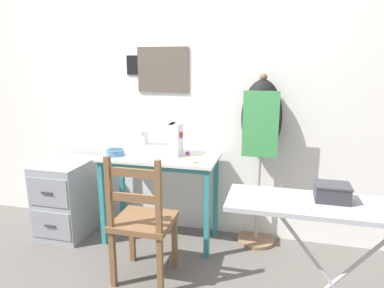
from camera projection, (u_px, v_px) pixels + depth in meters
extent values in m
plane|color=#5B5651|center=(152.00, 252.00, 2.78)|extent=(14.00, 14.00, 0.00)
cube|color=silver|center=(169.00, 89.00, 2.97)|extent=(10.00, 0.05, 2.55)
cube|color=brown|center=(163.00, 70.00, 2.91)|extent=(0.45, 0.02, 0.38)
cube|color=black|center=(135.00, 65.00, 2.97)|extent=(0.15, 0.01, 0.16)
cube|color=silver|center=(159.00, 157.00, 2.82)|extent=(0.96, 0.45, 0.02)
cube|color=teal|center=(151.00, 167.00, 2.65)|extent=(0.88, 0.03, 0.04)
cube|color=teal|center=(103.00, 203.00, 2.84)|extent=(0.04, 0.04, 0.73)
cube|color=teal|center=(207.00, 215.00, 2.63)|extent=(0.04, 0.04, 0.73)
cube|color=teal|center=(122.00, 188.00, 3.19)|extent=(0.04, 0.04, 0.73)
cube|color=teal|center=(216.00, 197.00, 2.98)|extent=(0.04, 0.04, 0.73)
cube|color=white|center=(161.00, 150.00, 2.84)|extent=(0.33, 0.18, 0.08)
cube|color=white|center=(175.00, 135.00, 2.78)|extent=(0.09, 0.15, 0.19)
cube|color=white|center=(158.00, 127.00, 2.80)|extent=(0.29, 0.14, 0.07)
cube|color=white|center=(144.00, 137.00, 2.85)|extent=(0.04, 0.10, 0.12)
cylinder|color=#B22D2D|center=(181.00, 135.00, 2.77)|extent=(0.02, 0.06, 0.06)
cylinder|color=#99999E|center=(175.00, 122.00, 2.76)|extent=(0.01, 0.01, 0.02)
cylinder|color=teal|center=(115.00, 152.00, 2.82)|extent=(0.15, 0.15, 0.05)
cylinder|color=#243D54|center=(115.00, 150.00, 2.81)|extent=(0.12, 0.12, 0.01)
cube|color=silver|center=(204.00, 162.00, 2.63)|extent=(0.10, 0.07, 0.00)
cube|color=silver|center=(204.00, 162.00, 2.62)|extent=(0.11, 0.04, 0.00)
torus|color=#DB511E|center=(195.00, 163.00, 2.61)|extent=(0.03, 0.03, 0.01)
torus|color=#DB511E|center=(195.00, 162.00, 2.62)|extent=(0.03, 0.03, 0.01)
cylinder|color=purple|center=(188.00, 153.00, 2.83)|extent=(0.03, 0.03, 0.03)
cylinder|color=beige|center=(188.00, 151.00, 2.83)|extent=(0.04, 0.04, 0.00)
cylinder|color=beige|center=(188.00, 155.00, 2.84)|extent=(0.04, 0.04, 0.00)
cube|color=brown|center=(144.00, 221.00, 2.38)|extent=(0.40, 0.38, 0.04)
cube|color=brown|center=(132.00, 236.00, 2.62)|extent=(0.04, 0.04, 0.41)
cube|color=brown|center=(175.00, 242.00, 2.54)|extent=(0.04, 0.04, 0.41)
cube|color=brown|center=(113.00, 259.00, 2.32)|extent=(0.04, 0.04, 0.41)
cube|color=brown|center=(160.00, 266.00, 2.24)|extent=(0.04, 0.04, 0.41)
cube|color=brown|center=(109.00, 192.00, 2.21)|extent=(0.04, 0.04, 0.48)
cube|color=brown|center=(158.00, 197.00, 2.13)|extent=(0.04, 0.04, 0.48)
cube|color=brown|center=(132.00, 173.00, 2.13)|extent=(0.34, 0.02, 0.06)
cube|color=brown|center=(133.00, 198.00, 2.17)|extent=(0.34, 0.02, 0.06)
cube|color=#93999E|center=(68.00, 197.00, 3.05)|extent=(0.40, 0.52, 0.66)
cube|color=gray|center=(47.00, 193.00, 2.77)|extent=(0.37, 0.01, 0.24)
cube|color=#333338|center=(46.00, 193.00, 2.76)|extent=(0.10, 0.01, 0.02)
cube|color=gray|center=(51.00, 226.00, 2.84)|extent=(0.37, 0.01, 0.24)
cube|color=#333338|center=(50.00, 226.00, 2.83)|extent=(0.10, 0.01, 0.02)
cylinder|color=#846647|center=(256.00, 239.00, 2.95)|extent=(0.32, 0.32, 0.03)
cylinder|color=#ADA89E|center=(258.00, 193.00, 2.85)|extent=(0.03, 0.03, 0.83)
ellipsoid|color=black|center=(261.00, 118.00, 2.71)|extent=(0.32, 0.23, 0.61)
sphere|color=brown|center=(263.00, 77.00, 2.63)|extent=(0.06, 0.06, 0.06)
cube|color=#3D934C|center=(260.00, 125.00, 2.60)|extent=(0.27, 0.01, 0.51)
cube|color=#ADB2B7|center=(340.00, 207.00, 1.64)|extent=(1.08, 0.33, 0.02)
cylinder|color=#B7B7BC|center=(332.00, 284.00, 1.73)|extent=(0.66, 0.02, 0.83)
cylinder|color=#B7B7BC|center=(332.00, 284.00, 1.73)|extent=(0.66, 0.02, 0.83)
cube|color=#333338|center=(332.00, 193.00, 1.67)|extent=(0.16, 0.13, 0.08)
cube|color=#38383D|center=(333.00, 185.00, 1.67)|extent=(0.17, 0.13, 0.01)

